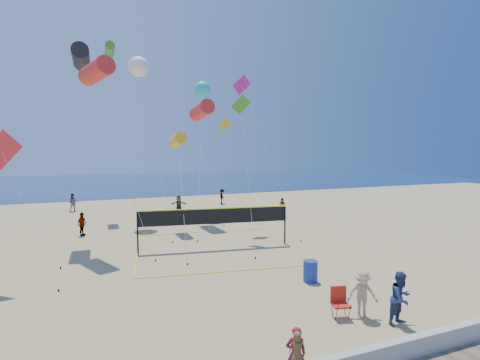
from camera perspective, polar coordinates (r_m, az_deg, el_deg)
name	(u,v)px	position (r m, az deg, el deg)	size (l,w,h in m)	color
ground	(256,334)	(13.52, 2.45, -22.37)	(120.00, 120.00, 0.00)	tan
ocean	(117,182)	(73.36, -18.26, -0.32)	(140.00, 50.00, 0.03)	#102B4F
woman	(296,354)	(11.03, 8.51, -24.72)	(0.54, 0.36, 1.49)	maroon
toddler	(297,349)	(10.61, 8.72, -24.10)	(0.44, 0.29, 0.90)	brown
bystander_a	(401,298)	(14.89, 23.33, -16.18)	(0.91, 0.71, 1.88)	navy
bystander_b	(362,294)	(15.03, 18.16, -16.15)	(1.11, 0.64, 1.72)	tan
far_person_0	(82,224)	(29.07, -22.96, -6.21)	(0.98, 0.41, 1.67)	gray
far_person_1	(179,204)	(36.54, -9.31, -3.70)	(1.57, 0.50, 1.69)	gray
far_person_2	(282,207)	(35.20, 6.45, -4.04)	(0.60, 0.39, 1.63)	gray
far_person_3	(73,203)	(40.50, -24.08, -3.17)	(0.86, 0.67, 1.77)	gray
far_person_4	(222,197)	(42.17, -2.74, -2.54)	(1.08, 0.62, 1.66)	gray
camp_chair	(340,300)	(14.84, 14.94, -17.29)	(0.72, 0.85, 1.24)	red
trash_barrel	(310,271)	(18.20, 10.67, -13.49)	(0.66, 0.66, 0.99)	#18329D
volleyball_net	(215,221)	(23.36, -3.89, -6.19)	(10.77, 10.65, 2.53)	black
kite_0	(97,71)	(25.27, -21.02, 15.24)	(3.28, 5.45, 11.68)	red
kite_1	(81,57)	(28.22, -23.08, 16.87)	(4.13, 8.52, 13.00)	black
kite_2	(178,140)	(28.91, -9.45, 6.02)	(2.17, 10.21, 7.45)	yellow
kite_3	(3,155)	(20.28, -32.39, 3.26)	(3.27, 2.88, 7.07)	red
kite_4	(242,114)	(26.18, 0.28, 10.00)	(2.14, 6.20, 9.98)	#409324
kite_5	(245,93)	(29.55, 0.75, 13.07)	(2.60, 6.35, 11.97)	#CE1F9F
kite_6	(139,67)	(33.97, -15.19, 16.31)	(2.18, 10.06, 13.94)	white
kite_7	(202,89)	(35.81, -5.77, 13.57)	(1.66, 6.89, 12.44)	#24C2E0
kite_8	(110,50)	(37.87, -19.23, 18.26)	(1.68, 10.30, 15.77)	#409324
kite_9	(224,130)	(37.46, -2.51, 7.57)	(4.22, 4.04, 9.35)	yellow
kite_10	(202,110)	(32.03, -5.86, 10.53)	(3.19, 8.49, 10.24)	red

